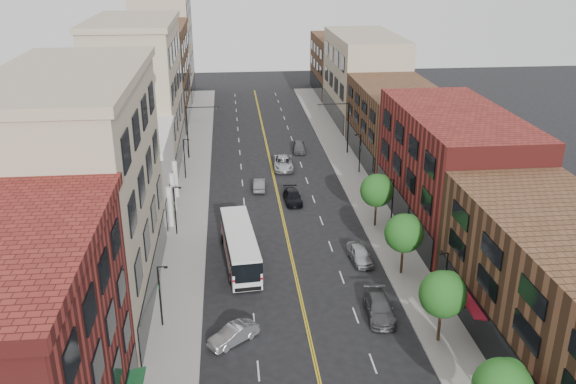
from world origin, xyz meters
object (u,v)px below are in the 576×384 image
object	(u,v)px
car_angle_b	(233,334)
car_parked_mid	(379,308)
car_lane_c	(299,147)
car_lane_behind	(259,185)
city_bus	(240,244)
car_lane_b	(283,163)
car_lane_a	(293,197)
car_parked_far	(360,254)

from	to	relation	value
car_angle_b	car_parked_mid	xyz separation A→B (m)	(11.43, 2.30, 0.08)
car_lane_c	car_lane_behind	bearing A→B (deg)	-109.59
car_angle_b	car_parked_mid	bearing A→B (deg)	64.11
city_bus	car_lane_b	distance (m)	25.59
car_lane_a	car_parked_far	bearing A→B (deg)	-74.67
car_parked_far	car_lane_c	size ratio (longest dim) A/B	1.01
city_bus	car_lane_a	size ratio (longest dim) A/B	2.64
city_bus	car_lane_b	xyz separation A→B (m)	(6.29, 24.78, -0.98)
city_bus	car_lane_a	distance (m)	14.85
car_lane_behind	car_lane_a	xyz separation A→B (m)	(3.54, -4.24, 0.02)
car_lane_behind	car_lane_b	size ratio (longest dim) A/B	0.69
city_bus	car_lane_c	bearing A→B (deg)	69.03
car_parked_mid	car_lane_b	size ratio (longest dim) A/B	0.90
car_lane_behind	car_lane_c	distance (m)	15.47
car_parked_far	car_lane_b	xyz separation A→B (m)	(-4.66, 25.88, 0.05)
car_lane_a	car_lane_b	xyz separation A→B (m)	(0.00, 11.38, 0.12)
car_lane_a	car_lane_c	distance (m)	18.53
city_bus	car_angle_b	xyz separation A→B (m)	(-0.84, -12.41, -1.10)
city_bus	car_lane_c	world-z (taller)	city_bus
car_lane_b	car_lane_behind	bearing A→B (deg)	-113.15
car_parked_far	car_lane_c	distance (m)	32.85
car_parked_mid	car_lane_behind	bearing A→B (deg)	109.06
car_lane_behind	car_lane_c	bearing A→B (deg)	-110.69
car_parked_far	car_lane_b	world-z (taller)	car_lane_b
car_parked_far	car_parked_mid	bearing A→B (deg)	-97.03
car_parked_mid	car_lane_c	world-z (taller)	car_parked_mid
car_lane_behind	car_lane_a	bearing A→B (deg)	133.76
city_bus	car_lane_b	world-z (taller)	city_bus
car_angle_b	car_lane_c	distance (m)	45.25
car_lane_b	city_bus	bearing A→B (deg)	-101.02
city_bus	car_lane_b	bearing A→B (deg)	70.94
car_parked_far	car_lane_behind	xyz separation A→B (m)	(-8.20, 18.74, -0.09)
city_bus	car_lane_a	bearing A→B (deg)	60.04
car_angle_b	car_lane_b	size ratio (longest dim) A/B	0.71
car_parked_mid	car_parked_far	world-z (taller)	same
car_parked_mid	car_lane_a	size ratio (longest dim) A/B	1.11
car_parked_mid	car_parked_far	bearing A→B (deg)	90.98
car_parked_far	city_bus	bearing A→B (deg)	169.58
car_parked_mid	car_lane_c	xyz separation A→B (m)	(-1.41, 41.82, -0.00)
city_bus	car_lane_a	world-z (taller)	city_bus
car_lane_b	car_lane_c	distance (m)	7.50
city_bus	car_parked_mid	world-z (taller)	city_bus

